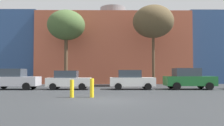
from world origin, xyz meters
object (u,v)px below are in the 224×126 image
(bare_tree_0, at_px, (66,26))
(bare_tree_1, at_px, (153,22))
(parked_car_3, at_px, (188,79))
(bollard_yellow_1, at_px, (92,88))
(bollard_yellow_0, at_px, (72,89))
(parked_car_0, at_px, (14,79))
(parked_car_2, at_px, (131,80))
(parked_car_1, at_px, (68,80))

(bare_tree_0, relative_size, bare_tree_1, 0.97)
(parked_car_3, height_order, bollard_yellow_1, parked_car_3)
(bollard_yellow_0, bearing_deg, parked_car_0, 133.24)
(bare_tree_1, height_order, bollard_yellow_1, bare_tree_1)
(parked_car_0, xyz_separation_m, bollard_yellow_1, (7.51, -6.65, -0.35))
(parked_car_0, bearing_deg, bare_tree_1, 21.23)
(parked_car_2, relative_size, bare_tree_1, 0.44)
(parked_car_2, distance_m, bollard_yellow_0, 7.94)
(bare_tree_1, distance_m, bollard_yellow_0, 15.54)
(parked_car_0, distance_m, parked_car_3, 15.73)
(parked_car_3, bearing_deg, parked_car_0, 180.00)
(bollard_yellow_0, bearing_deg, parked_car_1, 101.80)
(parked_car_2, bearing_deg, parked_car_0, 180.00)
(parked_car_3, relative_size, bollard_yellow_1, 3.81)
(parked_car_1, relative_size, bare_tree_1, 0.42)
(parked_car_0, bearing_deg, parked_car_3, -0.00)
(bare_tree_0, bearing_deg, bollard_yellow_0, -77.73)
(parked_car_2, height_order, bare_tree_0, bare_tree_0)
(bollard_yellow_0, bearing_deg, parked_car_3, 35.30)
(parked_car_0, bearing_deg, bollard_yellow_1, -41.50)
(parked_car_0, xyz_separation_m, bare_tree_1, (13.56, 5.27, 6.37))
(parked_car_1, bearing_deg, bollard_yellow_1, -68.50)
(parked_car_3, distance_m, bollard_yellow_1, 10.58)
(parked_car_1, xyz_separation_m, bollard_yellow_1, (2.62, -6.65, -0.26))
(bollard_yellow_0, bearing_deg, bare_tree_1, 58.69)
(parked_car_0, relative_size, bollard_yellow_0, 3.97)
(parked_car_3, bearing_deg, parked_car_2, 180.00)
(parked_car_3, bearing_deg, bare_tree_0, 152.72)
(parked_car_2, bearing_deg, parked_car_1, 180.00)
(parked_car_1, bearing_deg, parked_car_3, -0.00)
(parked_car_1, distance_m, parked_car_2, 5.67)
(parked_car_0, xyz_separation_m, parked_car_3, (15.73, -0.00, 0.03))
(parked_car_1, xyz_separation_m, parked_car_3, (10.84, -0.00, 0.11))
(bare_tree_0, distance_m, bare_tree_1, 10.16)
(parked_car_0, xyz_separation_m, bollard_yellow_0, (6.29, -6.69, -0.38))
(bare_tree_0, bearing_deg, parked_car_0, -118.63)
(parked_car_3, relative_size, bare_tree_1, 0.48)
(parked_car_1, height_order, bollard_yellow_0, parked_car_1)
(parked_car_0, xyz_separation_m, bare_tree_0, (3.46, 6.33, 6.13))
(bare_tree_0, height_order, bare_tree_1, bare_tree_1)
(parked_car_0, xyz_separation_m, parked_car_2, (10.56, -0.00, -0.06))
(parked_car_0, distance_m, bare_tree_1, 15.88)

